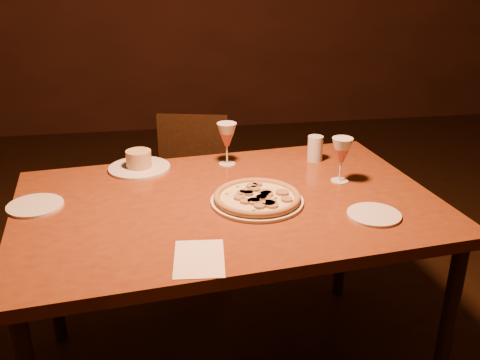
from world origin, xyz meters
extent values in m
cube|color=brown|center=(-0.15, 0.15, 0.75)|extent=(1.54, 1.08, 0.04)
cylinder|color=black|center=(-0.85, 0.47, 0.37)|extent=(0.05, 0.05, 0.73)
cylinder|color=black|center=(0.55, -0.18, 0.37)|extent=(0.05, 0.05, 0.73)
cylinder|color=black|center=(0.46, 0.62, 0.37)|extent=(0.05, 0.05, 0.73)
cube|color=black|center=(-0.24, 1.04, 0.41)|extent=(0.46, 0.46, 0.04)
cube|color=black|center=(-0.19, 1.21, 0.60)|extent=(0.37, 0.12, 0.36)
cylinder|color=black|center=(-0.42, 0.93, 0.19)|extent=(0.03, 0.03, 0.39)
cylinder|color=black|center=(-0.35, 1.23, 0.19)|extent=(0.03, 0.03, 0.39)
cylinder|color=black|center=(-0.12, 0.86, 0.19)|extent=(0.03, 0.03, 0.39)
cylinder|color=black|center=(-0.05, 1.15, 0.19)|extent=(0.03, 0.03, 0.39)
cylinder|color=white|center=(-0.05, 0.11, 0.78)|extent=(0.32, 0.32, 0.01)
cylinder|color=beige|center=(-0.05, 0.11, 0.79)|extent=(0.29, 0.29, 0.01)
torus|color=tan|center=(-0.05, 0.11, 0.80)|extent=(0.30, 0.30, 0.02)
cylinder|color=white|center=(-0.46, 0.49, 0.78)|extent=(0.24, 0.24, 0.01)
cylinder|color=tan|center=(-0.46, 0.49, 0.82)|extent=(0.10, 0.10, 0.07)
cylinder|color=silver|center=(0.26, 0.48, 0.83)|extent=(0.06, 0.06, 0.10)
cylinder|color=white|center=(-0.80, 0.20, 0.78)|extent=(0.19, 0.19, 0.01)
cylinder|color=white|center=(0.31, -0.05, 0.78)|extent=(0.18, 0.18, 0.01)
cube|color=white|center=(-0.28, -0.23, 0.78)|extent=(0.16, 0.22, 0.00)
camera|label=1|loc=(-0.37, -1.53, 1.57)|focal=40.00mm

